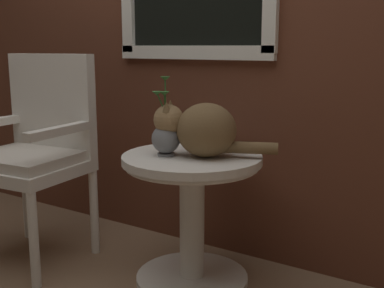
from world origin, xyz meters
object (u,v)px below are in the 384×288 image
(pewter_vase_with_ivy, at_px, (166,134))
(wicker_side_table, at_px, (192,198))
(cat, at_px, (203,129))
(wicker_chair, at_px, (36,145))

(pewter_vase_with_ivy, bearing_deg, wicker_side_table, 38.07)
(cat, bearing_deg, pewter_vase_with_ivy, -154.30)
(wicker_chair, relative_size, pewter_vase_with_ivy, 3.01)
(wicker_chair, bearing_deg, pewter_vase_with_ivy, 7.90)
(wicker_side_table, relative_size, cat, 1.21)
(wicker_side_table, xyz_separation_m, pewter_vase_with_ivy, (-0.09, -0.07, 0.30))
(wicker_side_table, xyz_separation_m, cat, (0.05, -0.00, 0.32))
(wicker_chair, bearing_deg, wicker_side_table, 11.81)
(wicker_side_table, bearing_deg, wicker_chair, -168.19)
(wicker_side_table, distance_m, cat, 0.33)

